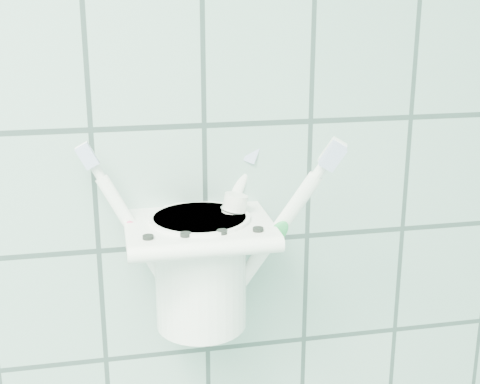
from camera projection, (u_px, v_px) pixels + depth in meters
The scene contains 6 objects.
holder_bracket at pixel (198, 230), 0.63m from camera, with size 0.14×0.11×0.04m.
cup at pixel (201, 268), 0.65m from camera, with size 0.10×0.10×0.11m.
toothbrush_pink at pixel (185, 223), 0.63m from camera, with size 0.09×0.03×0.19m.
toothbrush_blue at pixel (192, 226), 0.65m from camera, with size 0.07×0.05×0.18m.
toothbrush_orange at pixel (220, 208), 0.64m from camera, with size 0.09×0.07×0.21m.
toothpaste_tube at pixel (214, 246), 0.65m from camera, with size 0.05×0.03×0.13m.
Camera 1 is at (0.56, 0.56, 1.50)m, focal length 50.00 mm.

